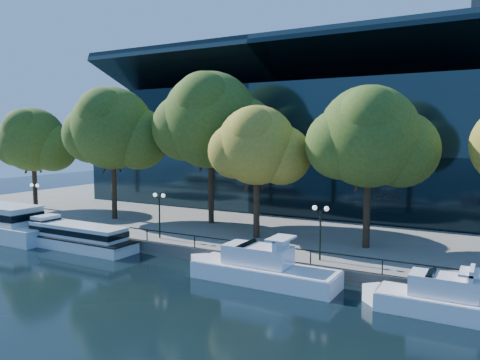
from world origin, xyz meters
The scene contains 15 objects.
ground centered at (0.00, 0.00, 0.00)m, with size 160.00×160.00×0.00m, color black.
promenade centered at (0.00, 36.38, 0.50)m, with size 90.00×67.08×1.00m.
railing centered at (0.00, 3.25, 1.94)m, with size 88.20×0.08×0.99m.
convention_building centered at (-4.00, 31.79, 8.51)m, with size 50.00×24.57×21.43m.
tour_boat centered at (-11.97, 1.15, 1.13)m, with size 13.95×3.11×2.65m.
cruiser_near centered at (7.20, 0.55, 1.03)m, with size 11.43×2.94×3.31m.
cruiser_far centered at (19.06, 0.23, 0.94)m, with size 9.04×2.51×2.95m.
tree_0 centered at (-29.12, 10.52, 9.37)m, with size 9.83×8.06×12.47m.
tree_1 centered at (-14.98, 9.77, 10.63)m, with size 11.08×9.09×14.26m.
tree_2 centered at (-4.32, 12.72, 11.41)m, with size 12.30×10.09×15.55m.
tree_3 centered at (2.82, 9.01, 9.07)m, with size 8.77×7.19×11.74m.
tree_4 centered at (12.38, 9.94, 9.82)m, with size 10.20×8.36×13.08m.
lamp_0 centered at (-21.27, 4.50, 3.98)m, with size 1.26×0.36×4.03m.
lamp_1 centered at (-4.61, 4.50, 3.98)m, with size 1.26×0.36×4.03m.
lamp_2 centered at (10.24, 4.50, 3.98)m, with size 1.26×0.36×4.03m.
Camera 1 is at (21.49, -27.57, 10.15)m, focal length 35.00 mm.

